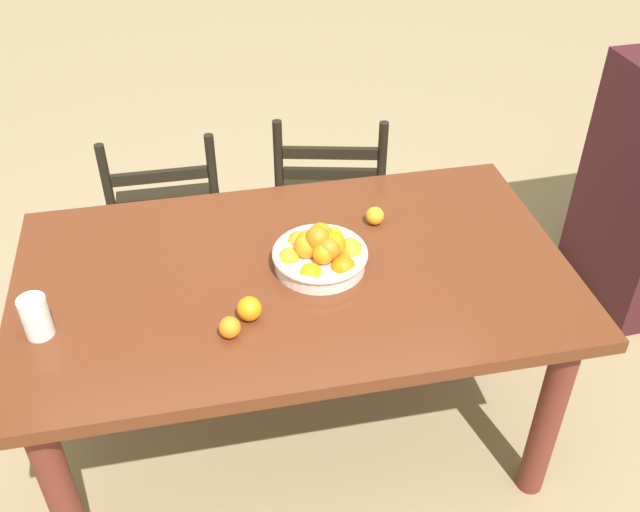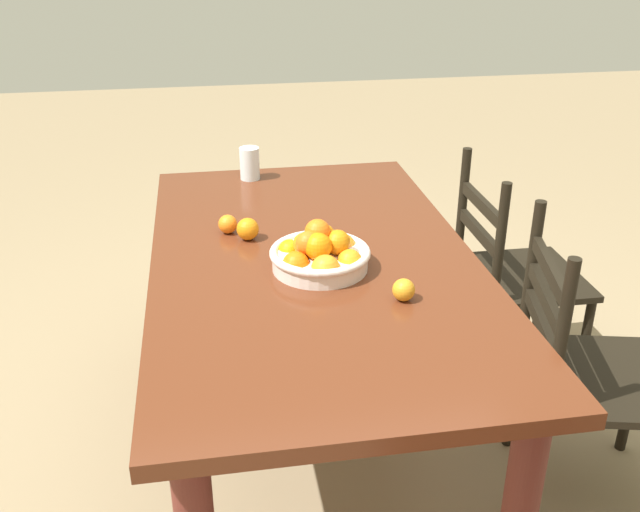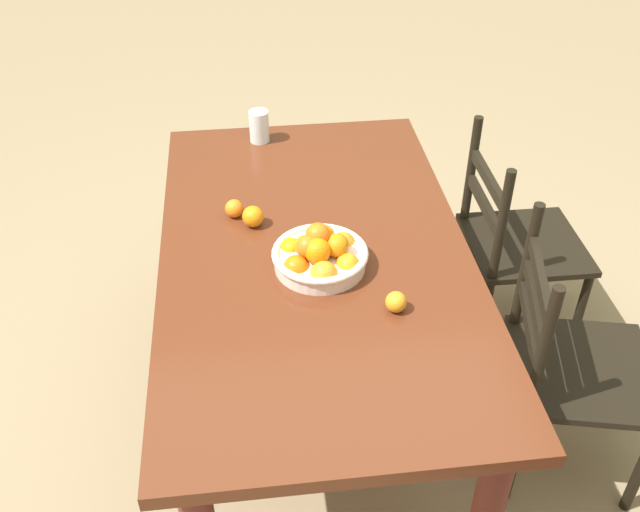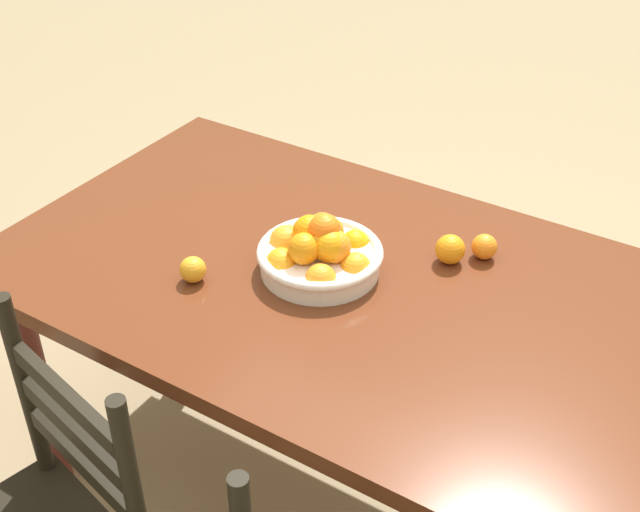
{
  "view_description": "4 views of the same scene",
  "coord_description": "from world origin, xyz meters",
  "px_view_note": "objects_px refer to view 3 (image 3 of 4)",
  "views": [
    {
      "loc": [
        -0.27,
        -1.71,
        2.17
      ],
      "look_at": [
        0.08,
        0.01,
        0.81
      ],
      "focal_mm": 40.64,
      "sensor_mm": 36.0,
      "label": 1
    },
    {
      "loc": [
        1.94,
        -0.3,
        1.71
      ],
      "look_at": [
        0.08,
        0.01,
        0.81
      ],
      "focal_mm": 40.22,
      "sensor_mm": 36.0,
      "label": 2
    },
    {
      "loc": [
        1.81,
        -0.2,
        2.16
      ],
      "look_at": [
        0.08,
        0.01,
        0.81
      ],
      "focal_mm": 40.7,
      "sensor_mm": 36.0,
      "label": 3
    },
    {
      "loc": [
        -0.77,
        1.36,
        1.93
      ],
      "look_at": [
        0.08,
        0.01,
        0.81
      ],
      "focal_mm": 47.21,
      "sensor_mm": 36.0,
      "label": 4
    }
  ],
  "objects_px": {
    "chair_by_cabinet": "(515,244)",
    "orange_loose_1": "(234,208)",
    "fruit_bowl": "(320,253)",
    "orange_loose_0": "(396,302)",
    "drinking_glass": "(259,126)",
    "dining_table": "(315,277)",
    "orange_loose_2": "(253,216)",
    "chair_near_window": "(567,365)"
  },
  "relations": [
    {
      "from": "orange_loose_0",
      "to": "fruit_bowl",
      "type": "bearing_deg",
      "value": -139.67
    },
    {
      "from": "dining_table",
      "to": "chair_near_window",
      "type": "distance_m",
      "value": 0.86
    },
    {
      "from": "chair_by_cabinet",
      "to": "fruit_bowl",
      "type": "height_order",
      "value": "fruit_bowl"
    },
    {
      "from": "dining_table",
      "to": "orange_loose_2",
      "type": "height_order",
      "value": "orange_loose_2"
    },
    {
      "from": "orange_loose_1",
      "to": "orange_loose_2",
      "type": "distance_m",
      "value": 0.09
    },
    {
      "from": "chair_near_window",
      "to": "orange_loose_1",
      "type": "relative_size",
      "value": 15.04
    },
    {
      "from": "dining_table",
      "to": "orange_loose_1",
      "type": "xyz_separation_m",
      "value": [
        -0.22,
        -0.25,
        0.14
      ]
    },
    {
      "from": "fruit_bowl",
      "to": "orange_loose_0",
      "type": "distance_m",
      "value": 0.3
    },
    {
      "from": "dining_table",
      "to": "chair_by_cabinet",
      "type": "height_order",
      "value": "chair_by_cabinet"
    },
    {
      "from": "chair_by_cabinet",
      "to": "orange_loose_2",
      "type": "height_order",
      "value": "chair_by_cabinet"
    },
    {
      "from": "dining_table",
      "to": "orange_loose_0",
      "type": "height_order",
      "value": "orange_loose_0"
    },
    {
      "from": "orange_loose_0",
      "to": "orange_loose_2",
      "type": "height_order",
      "value": "orange_loose_2"
    },
    {
      "from": "chair_near_window",
      "to": "orange_loose_2",
      "type": "relative_size",
      "value": 12.98
    },
    {
      "from": "chair_near_window",
      "to": "fruit_bowl",
      "type": "xyz_separation_m",
      "value": [
        -0.2,
        -0.78,
        0.38
      ]
    },
    {
      "from": "orange_loose_2",
      "to": "orange_loose_1",
      "type": "bearing_deg",
      "value": -135.68
    },
    {
      "from": "chair_by_cabinet",
      "to": "orange_loose_1",
      "type": "xyz_separation_m",
      "value": [
        0.17,
        -1.09,
        0.37
      ]
    },
    {
      "from": "dining_table",
      "to": "chair_near_window",
      "type": "bearing_deg",
      "value": 70.04
    },
    {
      "from": "dining_table",
      "to": "orange_loose_0",
      "type": "xyz_separation_m",
      "value": [
        0.31,
        0.2,
        0.14
      ]
    },
    {
      "from": "chair_near_window",
      "to": "fruit_bowl",
      "type": "height_order",
      "value": "chair_near_window"
    },
    {
      "from": "chair_by_cabinet",
      "to": "drinking_glass",
      "type": "bearing_deg",
      "value": 71.25
    },
    {
      "from": "orange_loose_0",
      "to": "drinking_glass",
      "type": "bearing_deg",
      "value": -162.39
    },
    {
      "from": "chair_near_window",
      "to": "drinking_glass",
      "type": "distance_m",
      "value": 1.43
    },
    {
      "from": "orange_loose_0",
      "to": "dining_table",
      "type": "bearing_deg",
      "value": -147.62
    },
    {
      "from": "chair_near_window",
      "to": "orange_loose_1",
      "type": "distance_m",
      "value": 1.21
    },
    {
      "from": "fruit_bowl",
      "to": "orange_loose_1",
      "type": "bearing_deg",
      "value": -140.3
    },
    {
      "from": "chair_near_window",
      "to": "orange_loose_1",
      "type": "xyz_separation_m",
      "value": [
        -0.51,
        -1.04,
        0.35
      ]
    },
    {
      "from": "fruit_bowl",
      "to": "drinking_glass",
      "type": "relative_size",
      "value": 2.35
    },
    {
      "from": "fruit_bowl",
      "to": "drinking_glass",
      "type": "bearing_deg",
      "value": -170.27
    },
    {
      "from": "dining_table",
      "to": "drinking_glass",
      "type": "xyz_separation_m",
      "value": [
        -0.73,
        -0.14,
        0.17
      ]
    },
    {
      "from": "chair_near_window",
      "to": "chair_by_cabinet",
      "type": "xyz_separation_m",
      "value": [
        -0.68,
        0.06,
        -0.02
      ]
    },
    {
      "from": "drinking_glass",
      "to": "orange_loose_1",
      "type": "bearing_deg",
      "value": -12.31
    },
    {
      "from": "orange_loose_1",
      "to": "drinking_glass",
      "type": "distance_m",
      "value": 0.53
    },
    {
      "from": "dining_table",
      "to": "fruit_bowl",
      "type": "distance_m",
      "value": 0.18
    },
    {
      "from": "chair_by_cabinet",
      "to": "orange_loose_2",
      "type": "relative_size",
      "value": 12.54
    },
    {
      "from": "chair_near_window",
      "to": "orange_loose_2",
      "type": "xyz_separation_m",
      "value": [
        -0.44,
        -0.97,
        0.36
      ]
    },
    {
      "from": "orange_loose_2",
      "to": "drinking_glass",
      "type": "bearing_deg",
      "value": 174.85
    },
    {
      "from": "dining_table",
      "to": "fruit_bowl",
      "type": "height_order",
      "value": "fruit_bowl"
    },
    {
      "from": "orange_loose_2",
      "to": "orange_loose_0",
      "type": "bearing_deg",
      "value": 39.34
    },
    {
      "from": "orange_loose_0",
      "to": "drinking_glass",
      "type": "xyz_separation_m",
      "value": [
        -1.04,
        -0.33,
        0.03
      ]
    },
    {
      "from": "dining_table",
      "to": "drinking_glass",
      "type": "relative_size",
      "value": 13.52
    },
    {
      "from": "orange_loose_1",
      "to": "drinking_glass",
      "type": "relative_size",
      "value": 0.49
    },
    {
      "from": "orange_loose_0",
      "to": "drinking_glass",
      "type": "height_order",
      "value": "drinking_glass"
    }
  ]
}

